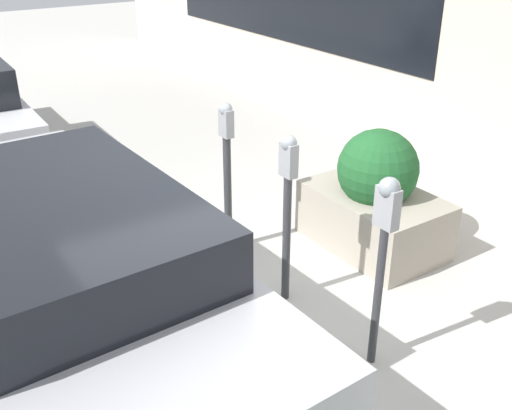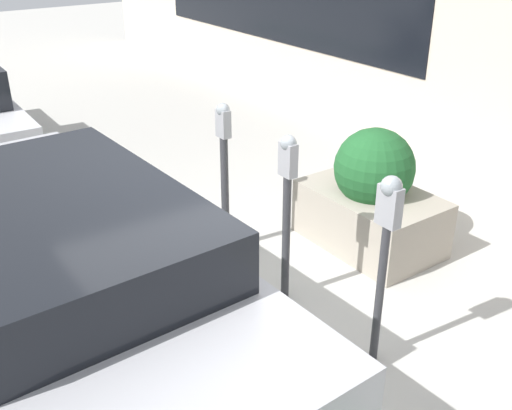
% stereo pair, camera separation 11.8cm
% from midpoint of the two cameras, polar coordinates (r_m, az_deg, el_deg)
% --- Properties ---
extents(ground_plane, '(40.00, 40.00, 0.00)m').
position_cam_midpoint_polar(ground_plane, '(5.43, -0.60, -10.06)').
color(ground_plane, beige).
extents(curb_strip, '(24.50, 0.16, 0.04)m').
position_cam_midpoint_polar(curb_strip, '(5.38, -1.32, -10.17)').
color(curb_strip, '#338C47').
rests_on(curb_strip, ground_plane).
extents(parking_meter_nearest, '(0.18, 0.15, 1.58)m').
position_cam_midpoint_polar(parking_meter_nearest, '(4.38, 12.85, -3.05)').
color(parking_meter_nearest, '#38383D').
rests_on(parking_meter_nearest, ground_plane).
extents(parking_meter_second, '(0.16, 0.14, 1.58)m').
position_cam_midpoint_polar(parking_meter_second, '(5.10, 3.68, 0.69)').
color(parking_meter_second, '#38383D').
rests_on(parking_meter_second, ground_plane).
extents(parking_meter_middle, '(0.15, 0.13, 1.58)m').
position_cam_midpoint_polar(parking_meter_middle, '(5.95, -2.20, 3.99)').
color(parking_meter_middle, '#38383D').
rests_on(parking_meter_middle, ground_plane).
extents(planter_box, '(1.44, 0.94, 1.29)m').
position_cam_midpoint_polar(planter_box, '(6.30, 11.78, 0.47)').
color(planter_box, '#A39989').
rests_on(planter_box, ground_plane).
extents(parked_car_middle, '(4.80, 2.05, 1.48)m').
position_cam_midpoint_polar(parked_car_middle, '(4.70, -17.95, -6.29)').
color(parked_car_middle, '#B7B7BC').
rests_on(parked_car_middle, ground_plane).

